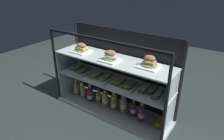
% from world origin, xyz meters
% --- Properties ---
extents(ground_plane, '(6.00, 6.00, 0.02)m').
position_xyz_m(ground_plane, '(0.00, 0.00, -0.01)').
color(ground_plane, '#283431').
rests_on(ground_plane, ground).
extents(case_base_deck, '(1.41, 0.41, 0.04)m').
position_xyz_m(case_base_deck, '(0.00, 0.00, 0.02)').
color(case_base_deck, '#B4B4B6').
rests_on(case_base_deck, ground).
extents(case_frame, '(1.41, 0.41, 0.94)m').
position_xyz_m(case_frame, '(0.00, 0.13, 0.51)').
color(case_frame, black).
rests_on(case_frame, ground).
extents(riser_lower_tier, '(1.35, 0.35, 0.35)m').
position_xyz_m(riser_lower_tier, '(0.00, 0.00, 0.22)').
color(riser_lower_tier, silver).
rests_on(riser_lower_tier, case_base_deck).
extents(shelf_lower_glass, '(1.37, 0.37, 0.01)m').
position_xyz_m(shelf_lower_glass, '(0.00, 0.00, 0.40)').
color(shelf_lower_glass, silver).
rests_on(shelf_lower_glass, riser_lower_tier).
extents(riser_upper_tier, '(1.35, 0.35, 0.24)m').
position_xyz_m(riser_upper_tier, '(0.00, 0.00, 0.53)').
color(riser_upper_tier, silver).
rests_on(riser_upper_tier, shelf_lower_glass).
extents(shelf_upper_glass, '(1.37, 0.37, 0.01)m').
position_xyz_m(shelf_upper_glass, '(0.00, 0.00, 0.66)').
color(shelf_upper_glass, silver).
rests_on(shelf_upper_glass, riser_upper_tier).
extents(plated_roll_sandwich_far_left, '(0.19, 0.19, 0.11)m').
position_xyz_m(plated_roll_sandwich_far_left, '(-0.41, -0.02, 0.71)').
color(plated_roll_sandwich_far_left, white).
rests_on(plated_roll_sandwich_far_left, shelf_upper_glass).
extents(plated_roll_sandwich_mid_left, '(0.19, 0.19, 0.12)m').
position_xyz_m(plated_roll_sandwich_mid_left, '(0.01, -0.05, 0.71)').
color(plated_roll_sandwich_mid_left, white).
rests_on(plated_roll_sandwich_mid_left, shelf_upper_glass).
extents(plated_roll_sandwich_near_left_corner, '(0.20, 0.20, 0.12)m').
position_xyz_m(plated_roll_sandwich_near_left_corner, '(0.41, 0.03, 0.71)').
color(plated_roll_sandwich_near_left_corner, white).
rests_on(plated_roll_sandwich_near_left_corner, shelf_upper_glass).
extents(open_sandwich_tray_far_left, '(0.28, 0.28, 0.07)m').
position_xyz_m(open_sandwich_tray_far_left, '(-0.47, -0.00, 0.43)').
color(open_sandwich_tray_far_left, white).
rests_on(open_sandwich_tray_far_left, shelf_lower_glass).
extents(open_sandwich_tray_mid_left, '(0.28, 0.28, 0.06)m').
position_xyz_m(open_sandwich_tray_mid_left, '(-0.15, -0.03, 0.43)').
color(open_sandwich_tray_mid_left, white).
rests_on(open_sandwich_tray_mid_left, shelf_lower_glass).
extents(open_sandwich_tray_left_of_center, '(0.28, 0.28, 0.06)m').
position_xyz_m(open_sandwich_tray_left_of_center, '(0.17, -0.02, 0.43)').
color(open_sandwich_tray_left_of_center, white).
rests_on(open_sandwich_tray_left_of_center, shelf_lower_glass).
extents(open_sandwich_tray_far_right, '(0.28, 0.28, 0.06)m').
position_xyz_m(open_sandwich_tray_far_right, '(0.47, -0.00, 0.43)').
color(open_sandwich_tray_far_right, white).
rests_on(open_sandwich_tray_far_right, shelf_lower_glass).
extents(juice_bottle_front_right_end, '(0.06, 0.06, 0.22)m').
position_xyz_m(juice_bottle_front_right_end, '(-0.56, -0.01, 0.12)').
color(juice_bottle_front_right_end, gold).
rests_on(juice_bottle_front_right_end, case_base_deck).
extents(juice_bottle_tucked_behind, '(0.06, 0.06, 0.21)m').
position_xyz_m(juice_bottle_tucked_behind, '(-0.45, -0.01, 0.12)').
color(juice_bottle_tucked_behind, '#B6D84D').
rests_on(juice_bottle_tucked_behind, case_base_deck).
extents(juice_bottle_front_second, '(0.07, 0.07, 0.22)m').
position_xyz_m(juice_bottle_front_second, '(-0.31, -0.02, 0.13)').
color(juice_bottle_front_second, maroon).
rests_on(juice_bottle_front_second, case_base_deck).
extents(juice_bottle_back_right, '(0.06, 0.06, 0.19)m').
position_xyz_m(juice_bottle_back_right, '(-0.20, 0.00, 0.12)').
color(juice_bottle_back_right, orange).
rests_on(juice_bottle_back_right, case_base_deck).
extents(juice_bottle_front_left_end, '(0.07, 0.07, 0.24)m').
position_xyz_m(juice_bottle_front_left_end, '(-0.08, -0.02, 0.14)').
color(juice_bottle_front_left_end, gold).
rests_on(juice_bottle_front_left_end, case_base_deck).
extents(juice_bottle_near_post, '(0.07, 0.07, 0.24)m').
position_xyz_m(juice_bottle_near_post, '(0.03, -0.01, 0.13)').
color(juice_bottle_near_post, orange).
rests_on(juice_bottle_near_post, case_base_deck).
extents(juice_bottle_back_left, '(0.07, 0.07, 0.23)m').
position_xyz_m(juice_bottle_back_left, '(0.15, 0.00, 0.14)').
color(juice_bottle_back_left, gold).
rests_on(juice_bottle_back_left, case_base_deck).
extents(juice_bottle_front_middle, '(0.06, 0.06, 0.21)m').
position_xyz_m(juice_bottle_front_middle, '(0.28, 0.02, 0.13)').
color(juice_bottle_front_middle, '#981D40').
rests_on(juice_bottle_front_middle, case_base_deck).
extents(juice_bottle_back_center, '(0.07, 0.07, 0.22)m').
position_xyz_m(juice_bottle_back_center, '(0.39, -0.01, 0.14)').
color(juice_bottle_back_center, maroon).
rests_on(juice_bottle_back_center, case_base_deck).
extents(orange_fruit_beside_bottles, '(0.08, 0.08, 0.08)m').
position_xyz_m(orange_fruit_beside_bottles, '(0.59, -0.01, 0.08)').
color(orange_fruit_beside_bottles, orange).
rests_on(orange_fruit_beside_bottles, case_base_deck).
extents(orange_fruit_near_left_post, '(0.07, 0.07, 0.07)m').
position_xyz_m(orange_fruit_near_left_post, '(0.58, 0.08, 0.08)').
color(orange_fruit_near_left_post, orange).
rests_on(orange_fruit_near_left_post, case_base_deck).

